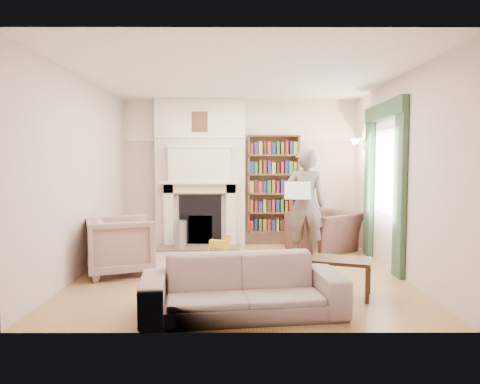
{
  "coord_description": "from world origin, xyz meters",
  "views": [
    {
      "loc": [
        -0.01,
        -6.16,
        1.6
      ],
      "look_at": [
        0.0,
        0.25,
        1.15
      ],
      "focal_mm": 32.0,
      "sensor_mm": 36.0,
      "label": 1
    }
  ],
  "objects_px": {
    "bookcase": "(273,184)",
    "sofa": "(243,286)",
    "coffee_table": "(340,277)",
    "armchair_reading": "(325,232)",
    "man_reading": "(305,204)",
    "armchair_left": "(120,245)",
    "paraffin_heater": "(180,236)",
    "rocking_horse": "(219,247)"
  },
  "relations": [
    {
      "from": "bookcase",
      "to": "sofa",
      "type": "height_order",
      "value": "bookcase"
    },
    {
      "from": "coffee_table",
      "to": "armchair_reading",
      "type": "bearing_deg",
      "value": 101.89
    },
    {
      "from": "armchair_reading",
      "to": "coffee_table",
      "type": "distance_m",
      "value": 2.55
    },
    {
      "from": "man_reading",
      "to": "armchair_reading",
      "type": "bearing_deg",
      "value": -122.51
    },
    {
      "from": "bookcase",
      "to": "coffee_table",
      "type": "distance_m",
      "value": 3.43
    },
    {
      "from": "bookcase",
      "to": "armchair_left",
      "type": "distance_m",
      "value": 3.34
    },
    {
      "from": "armchair_reading",
      "to": "paraffin_heater",
      "type": "bearing_deg",
      "value": -41.01
    },
    {
      "from": "paraffin_heater",
      "to": "armchair_left",
      "type": "bearing_deg",
      "value": -112.27
    },
    {
      "from": "armchair_left",
      "to": "coffee_table",
      "type": "height_order",
      "value": "armchair_left"
    },
    {
      "from": "armchair_left",
      "to": "paraffin_heater",
      "type": "bearing_deg",
      "value": -43.36
    },
    {
      "from": "armchair_left",
      "to": "paraffin_heater",
      "type": "height_order",
      "value": "armchair_left"
    },
    {
      "from": "sofa",
      "to": "man_reading",
      "type": "xyz_separation_m",
      "value": [
        1.04,
        2.56,
        0.6
      ]
    },
    {
      "from": "armchair_reading",
      "to": "rocking_horse",
      "type": "height_order",
      "value": "armchair_reading"
    },
    {
      "from": "coffee_table",
      "to": "paraffin_heater",
      "type": "xyz_separation_m",
      "value": [
        -2.27,
        2.6,
        0.05
      ]
    },
    {
      "from": "armchair_left",
      "to": "man_reading",
      "type": "bearing_deg",
      "value": -93.21
    },
    {
      "from": "man_reading",
      "to": "coffee_table",
      "type": "height_order",
      "value": "man_reading"
    },
    {
      "from": "armchair_left",
      "to": "coffee_table",
      "type": "distance_m",
      "value": 3.09
    },
    {
      "from": "armchair_left",
      "to": "paraffin_heater",
      "type": "distance_m",
      "value": 1.7
    },
    {
      "from": "man_reading",
      "to": "rocking_horse",
      "type": "relative_size",
      "value": 3.69
    },
    {
      "from": "coffee_table",
      "to": "rocking_horse",
      "type": "distance_m",
      "value": 2.42
    },
    {
      "from": "armchair_left",
      "to": "armchair_reading",
      "type": "bearing_deg",
      "value": -86.22
    },
    {
      "from": "bookcase",
      "to": "armchair_reading",
      "type": "bearing_deg",
      "value": -40.15
    },
    {
      "from": "man_reading",
      "to": "paraffin_heater",
      "type": "height_order",
      "value": "man_reading"
    },
    {
      "from": "armchair_left",
      "to": "coffee_table",
      "type": "relative_size",
      "value": 1.28
    },
    {
      "from": "sofa",
      "to": "man_reading",
      "type": "relative_size",
      "value": 1.15
    },
    {
      "from": "rocking_horse",
      "to": "man_reading",
      "type": "bearing_deg",
      "value": 26.01
    },
    {
      "from": "rocking_horse",
      "to": "coffee_table",
      "type": "bearing_deg",
      "value": -26.74
    },
    {
      "from": "man_reading",
      "to": "paraffin_heater",
      "type": "relative_size",
      "value": 3.3
    },
    {
      "from": "armchair_left",
      "to": "sofa",
      "type": "relative_size",
      "value": 0.43
    },
    {
      "from": "bookcase",
      "to": "rocking_horse",
      "type": "xyz_separation_m",
      "value": [
        -0.99,
        -1.38,
        -0.96
      ]
    },
    {
      "from": "bookcase",
      "to": "man_reading",
      "type": "relative_size",
      "value": 1.02
    },
    {
      "from": "armchair_reading",
      "to": "paraffin_heater",
      "type": "height_order",
      "value": "armchair_reading"
    },
    {
      "from": "sofa",
      "to": "rocking_horse",
      "type": "bearing_deg",
      "value": 90.69
    },
    {
      "from": "sofa",
      "to": "armchair_left",
      "type": "bearing_deg",
      "value": 128.68
    },
    {
      "from": "sofa",
      "to": "armchair_reading",
      "type": "bearing_deg",
      "value": 57.08
    },
    {
      "from": "paraffin_heater",
      "to": "rocking_horse",
      "type": "distance_m",
      "value": 1.03
    },
    {
      "from": "bookcase",
      "to": "coffee_table",
      "type": "xyz_separation_m",
      "value": [
        0.54,
        -3.25,
        -0.95
      ]
    },
    {
      "from": "sofa",
      "to": "bookcase",
      "type": "bearing_deg",
      "value": 73.2
    },
    {
      "from": "sofa",
      "to": "rocking_horse",
      "type": "height_order",
      "value": "sofa"
    },
    {
      "from": "man_reading",
      "to": "paraffin_heater",
      "type": "distance_m",
      "value": 2.33
    },
    {
      "from": "armchair_reading",
      "to": "rocking_horse",
      "type": "relative_size",
      "value": 2.23
    },
    {
      "from": "armchair_left",
      "to": "coffee_table",
      "type": "bearing_deg",
      "value": -130.57
    }
  ]
}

